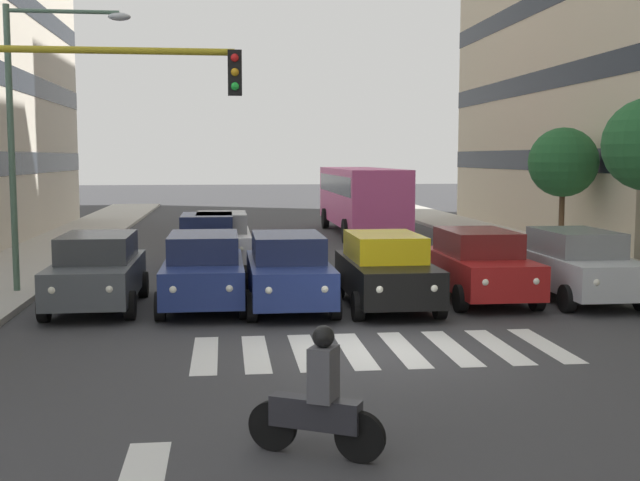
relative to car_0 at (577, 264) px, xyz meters
name	(u,v)px	position (x,y,z in m)	size (l,w,h in m)	color
ground_plane	(379,350)	(5.80, 4.49, -0.89)	(180.00, 180.00, 0.00)	#38383A
crosswalk_markings	(379,350)	(5.80, 4.49, -0.88)	(6.75, 2.80, 0.01)	silver
lane_arrow_1	(142,478)	(9.51, 9.99, -0.88)	(0.50, 2.20, 0.01)	silver
car_0	(577,264)	(0.00, 0.00, 0.00)	(2.02, 4.44, 1.72)	#B2B7BC
car_1	(479,264)	(2.40, -0.29, 0.00)	(2.02, 4.44, 1.72)	maroon
car_2	(385,270)	(4.86, 0.37, 0.00)	(2.02, 4.44, 1.72)	black
car_3	(288,270)	(7.13, 0.21, 0.00)	(2.02, 4.44, 1.72)	navy
car_4	(204,270)	(9.07, -0.12, 0.00)	(2.02, 4.44, 1.72)	navy
car_5	(97,270)	(11.53, -0.31, 0.00)	(2.02, 4.44, 1.72)	#474C51
car_row2_0	(207,241)	(9.13, -6.60, 0.00)	(2.02, 4.44, 1.72)	navy
car_row2_1	(222,239)	(8.68, -7.26, 0.00)	(2.02, 4.44, 1.72)	silver
bus_behind_traffic	(361,194)	(2.40, -17.41, 0.97)	(2.78, 10.50, 3.00)	#DB5193
motorcycle_with_rider	(318,403)	(7.52, 9.58, -0.24)	(1.55, 0.88, 1.57)	black
traffic_light_gantry	(52,144)	(11.47, 4.49, 2.84)	(4.66, 0.36, 5.50)	#AD991E
street_lamp_right	(31,117)	(13.32, -2.20, 3.62)	(3.07, 0.28, 7.08)	#4C6B56
street_tree_2	(563,163)	(-3.55, -9.15, 2.43)	(2.50, 2.50, 4.42)	#513823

